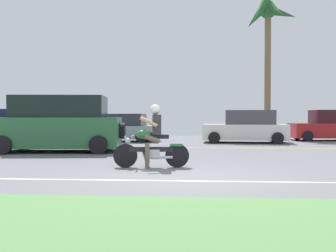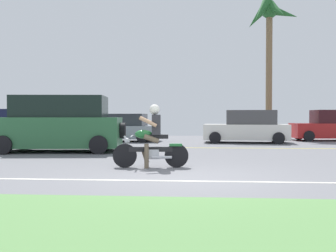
{
  "view_description": "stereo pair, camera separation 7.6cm",
  "coord_description": "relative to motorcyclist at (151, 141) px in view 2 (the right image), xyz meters",
  "views": [
    {
      "loc": [
        0.22,
        -8.06,
        1.28
      ],
      "look_at": [
        -0.63,
        4.1,
        0.98
      ],
      "focal_mm": 41.54,
      "sensor_mm": 36.0,
      "label": 1
    },
    {
      "loc": [
        0.29,
        -8.05,
        1.28
      ],
      "look_at": [
        -0.63,
        4.1,
        0.98
      ],
      "focal_mm": 41.54,
      "sensor_mm": 36.0,
      "label": 2
    }
  ],
  "objects": [
    {
      "name": "ground",
      "position": [
        0.86,
        1.4,
        -0.69
      ],
      "size": [
        56.0,
        30.0,
        0.04
      ],
      "primitive_type": "cube",
      "color": "slate"
    },
    {
      "name": "grass_median",
      "position": [
        0.86,
        -5.7,
        -0.64
      ],
      "size": [
        56.0,
        3.8,
        0.06
      ],
      "primitive_type": "cube",
      "color": "#5B8C4C",
      "rests_on": "ground"
    },
    {
      "name": "lane_line_near",
      "position": [
        0.86,
        -1.99,
        -0.67
      ],
      "size": [
        50.4,
        0.12,
        0.01
      ],
      "primitive_type": "cube",
      "color": "silver",
      "rests_on": "ground"
    },
    {
      "name": "lane_line_far",
      "position": [
        0.86,
        6.25,
        -0.67
      ],
      "size": [
        50.4,
        0.12,
        0.01
      ],
      "primitive_type": "cube",
      "color": "yellow",
      "rests_on": "ground"
    },
    {
      "name": "motorcyclist",
      "position": [
        0.0,
        0.0,
        0.0
      ],
      "size": [
        1.89,
        0.62,
        1.59
      ],
      "color": "black",
      "rests_on": "ground"
    },
    {
      "name": "suv_nearby",
      "position": [
        -3.88,
        4.18,
        0.31
      ],
      "size": [
        4.79,
        2.64,
        2.03
      ],
      "color": "#2D663D",
      "rests_on": "ground"
    },
    {
      "name": "parked_car_0",
      "position": [
        -7.84,
        10.16,
        0.1
      ],
      "size": [
        4.06,
        2.16,
        1.67
      ],
      "color": "navy",
      "rests_on": "ground"
    },
    {
      "name": "parked_car_1",
      "position": [
        -3.03,
        10.23,
        0.0
      ],
      "size": [
        4.53,
        2.22,
        1.42
      ],
      "color": "#8C939E",
      "rests_on": "ground"
    },
    {
      "name": "parked_car_2",
      "position": [
        3.58,
        9.64,
        0.07
      ],
      "size": [
        4.19,
        2.26,
        1.59
      ],
      "color": "white",
      "rests_on": "ground"
    },
    {
      "name": "parked_car_3",
      "position": [
        8.36,
        11.66,
        0.09
      ],
      "size": [
        4.21,
        2.03,
        1.63
      ],
      "color": "#AD1E1E",
      "rests_on": "ground"
    },
    {
      "name": "palm_tree_0",
      "position": [
        5.56,
        14.82,
        6.28
      ],
      "size": [
        3.27,
        3.55,
        8.53
      ],
      "color": "brown",
      "rests_on": "ground"
    }
  ]
}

